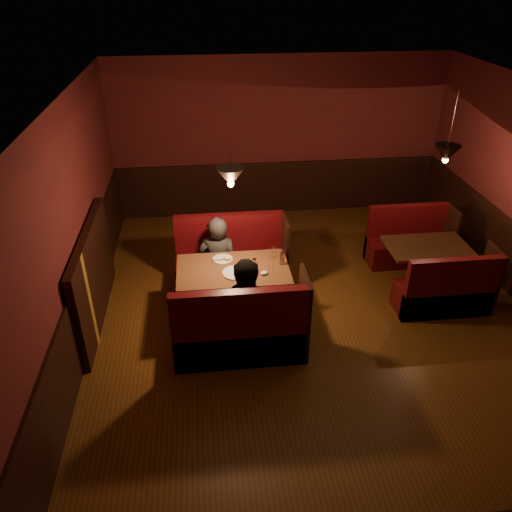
{
  "coord_description": "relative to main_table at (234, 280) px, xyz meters",
  "views": [
    {
      "loc": [
        -1.41,
        -5.29,
        4.21
      ],
      "look_at": [
        -0.8,
        0.19,
        0.95
      ],
      "focal_mm": 35.0,
      "sensor_mm": 36.0,
      "label": 1
    }
  ],
  "objects": [
    {
      "name": "second_bench_far",
      "position": [
        2.88,
        1.2,
        -0.31
      ],
      "size": [
        1.3,
        0.49,
        0.93
      ],
      "color": "#370307",
      "rests_on": "ground"
    },
    {
      "name": "second_table",
      "position": [
        2.86,
        0.5,
        -0.11
      ],
      "size": [
        1.18,
        0.75,
        0.67
      ],
      "color": "#532C19",
      "rests_on": "ground"
    },
    {
      "name": "diner_b",
      "position": [
        0.14,
        -0.66,
        0.21
      ],
      "size": [
        0.94,
        0.83,
        1.61
      ],
      "primitive_type": "imported",
      "rotation": [
        0.0,
        0.0,
        0.33
      ],
      "color": "black",
      "rests_on": "ground"
    },
    {
      "name": "diner_a",
      "position": [
        -0.19,
        0.61,
        0.19
      ],
      "size": [
        0.61,
        0.43,
        1.58
      ],
      "primitive_type": "imported",
      "rotation": [
        0.0,
        0.0,
        3.05
      ],
      "color": "#272728",
      "rests_on": "ground"
    },
    {
      "name": "second_bench_near",
      "position": [
        2.88,
        -0.21,
        -0.31
      ],
      "size": [
        1.3,
        0.49,
        0.93
      ],
      "color": "#370307",
      "rests_on": "ground"
    },
    {
      "name": "room",
      "position": [
        0.8,
        -0.15,
        0.45
      ],
      "size": [
        6.02,
        7.02,
        2.92
      ],
      "color": "#592F11",
      "rests_on": "ground"
    },
    {
      "name": "main_bench_near",
      "position": [
        0.02,
        -0.83,
        -0.25
      ],
      "size": [
        1.6,
        0.57,
        1.09
      ],
      "color": "#370307",
      "rests_on": "ground"
    },
    {
      "name": "main_table",
      "position": [
        0.0,
        0.0,
        0.0
      ],
      "size": [
        1.46,
        0.89,
        1.02
      ],
      "color": "#532C19",
      "rests_on": "ground"
    },
    {
      "name": "main_bench_far",
      "position": [
        0.02,
        0.83,
        -0.25
      ],
      "size": [
        1.6,
        0.57,
        1.09
      ],
      "color": "#370307",
      "rests_on": "ground"
    }
  ]
}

